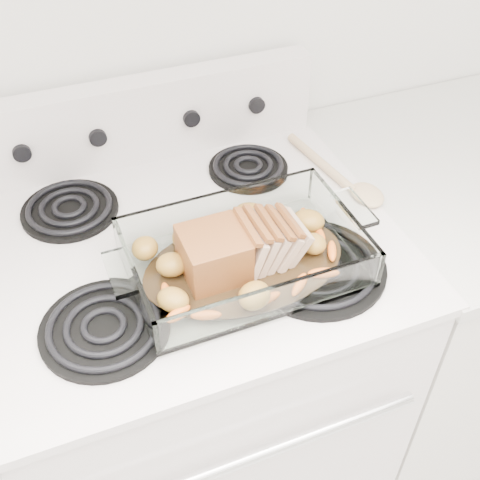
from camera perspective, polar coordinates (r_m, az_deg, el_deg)
name	(u,v)px	position (r m, az deg, el deg)	size (l,w,h in m)	color
electric_range	(198,378)	(1.48, -4.00, -12.89)	(0.78, 0.70, 1.12)	white
counter_right	(431,305)	(1.72, 17.67, -5.89)	(0.58, 0.68, 0.93)	white
baking_dish	(244,259)	(1.05, 0.40, -1.81)	(0.39, 0.26, 0.08)	white
pork_roast	(233,250)	(1.02, -0.70, -0.96)	(0.22, 0.11, 0.09)	brown
roast_vegetables	(236,245)	(1.07, -0.42, -0.50)	(0.32, 0.17, 0.04)	orange
wooden_spoon	(346,180)	(1.27, 10.04, 5.58)	(0.09, 0.29, 0.02)	tan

